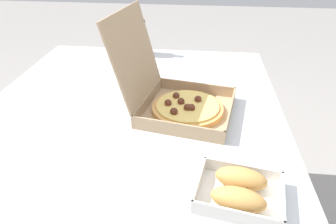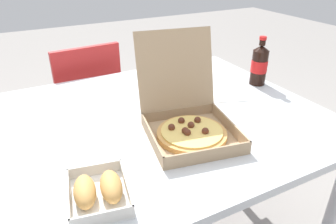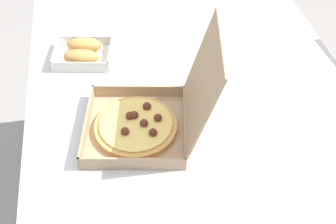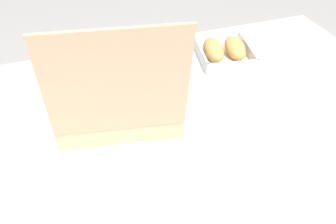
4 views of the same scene
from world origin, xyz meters
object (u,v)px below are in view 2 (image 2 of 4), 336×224
chair (86,101)px  cola_bottle (259,65)px  pizza_box_open (188,121)px  paper_menu (220,95)px  bread_side_box (98,190)px

chair → cola_bottle: (0.67, -0.68, 0.32)m
cola_bottle → pizza_box_open: bearing=-155.8°
chair → paper_menu: size_ratio=3.95×
bread_side_box → chair: bearing=78.8°
chair → pizza_box_open: 0.96m
chair → cola_bottle: cola_bottle is taller
bread_side_box → paper_menu: size_ratio=1.02×
pizza_box_open → cola_bottle: size_ratio=1.82×
chair → pizza_box_open: (0.15, -0.91, 0.28)m
chair → cola_bottle: bearing=-45.4°
pizza_box_open → bread_side_box: bearing=-155.2°
pizza_box_open → paper_menu: size_ratio=1.94×
pizza_box_open → cola_bottle: pizza_box_open is taller
bread_side_box → paper_menu: bearing=30.0°
pizza_box_open → bread_side_box: (-0.37, -0.17, -0.02)m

